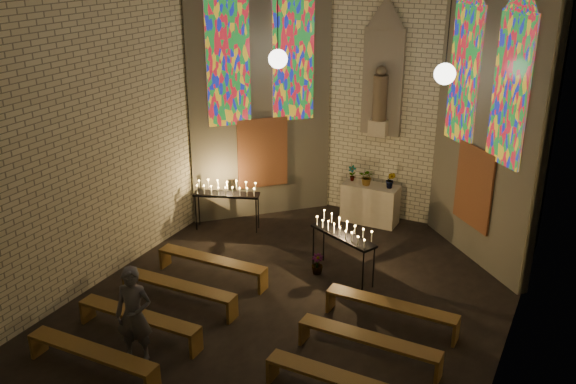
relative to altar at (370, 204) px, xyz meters
The scene contains 17 objects.
floor 5.47m from the altar, 90.00° to the right, with size 12.00×12.00×0.00m, color black.
room 3.83m from the altar, 90.00° to the right, with size 8.22×12.43×7.00m.
altar is the anchor object (origin of this frame).
flower_vase_left 0.90m from the altar, behind, with size 0.21×0.14×0.40m, color #4C723F.
flower_vase_center 0.72m from the altar, 161.35° to the right, with size 0.38×0.33×0.43m, color #4C723F.
flower_vase_right 0.87m from the altar, ahead, with size 0.24×0.19×0.43m, color #4C723F.
aisle_flower_pot 3.09m from the altar, 91.34° to the right, with size 0.25×0.25×0.45m, color #4C723F.
votive_stand_left 3.64m from the altar, 146.32° to the right, with size 1.64×0.90×1.18m.
votive_stand_right 3.00m from the altar, 81.41° to the right, with size 1.65×1.03×1.20m.
pew_left_0 4.71m from the altar, 114.77° to the right, with size 2.50×0.38×0.48m.
pew_right_0 4.71m from the altar, 65.23° to the right, with size 2.50×0.38×0.48m.
pew_left_1 5.82m from the altar, 109.81° to the right, with size 2.50×0.38×0.48m.
pew_right_1 5.82m from the altar, 70.19° to the right, with size 2.50×0.38×0.48m.
pew_left_2 6.96m from the altar, 106.46° to the right, with size 2.50×0.38×0.48m.
pew_right_2 6.96m from the altar, 73.54° to the right, with size 2.50×0.38×0.48m.
pew_left_3 8.11m from the altar, 104.06° to the right, with size 2.50×0.38×0.48m.
visitor 7.39m from the altar, 102.35° to the right, with size 0.64×0.42×1.75m, color #494A53.
Camera 1 is at (4.88, -8.82, 6.76)m, focal length 40.00 mm.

